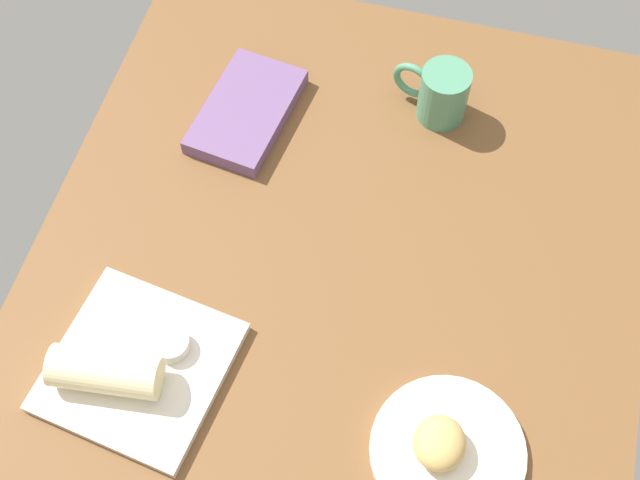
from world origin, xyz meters
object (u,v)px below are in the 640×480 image
at_px(sauce_cup, 171,343).
at_px(book_stack, 246,111).
at_px(scone_pastry, 439,443).
at_px(breakfast_wrap, 105,372).
at_px(round_plate, 448,451).
at_px(square_plate, 139,367).
at_px(coffee_mug, 441,93).

distance_m(sauce_cup, book_stack, 0.42).
relative_size(scone_pastry, sauce_cup, 1.43).
bearing_deg(breakfast_wrap, round_plate, 86.33).
xyz_separation_m(breakfast_wrap, book_stack, (0.49, -0.04, -0.03)).
relative_size(breakfast_wrap, book_stack, 0.65).
xyz_separation_m(round_plate, square_plate, (0.01, 0.43, 0.00)).
bearing_deg(breakfast_wrap, book_stack, 168.34).
height_order(square_plate, book_stack, book_stack).
relative_size(round_plate, coffee_mug, 1.61).
xyz_separation_m(sauce_cup, book_stack, (0.42, 0.02, -0.01)).
relative_size(square_plate, sauce_cup, 4.43).
distance_m(round_plate, coffee_mug, 0.57).
bearing_deg(book_stack, scone_pastry, -138.81).
height_order(square_plate, sauce_cup, sauce_cup).
bearing_deg(book_stack, coffee_mug, -73.37).
bearing_deg(scone_pastry, sauce_cup, 83.35).
distance_m(square_plate, book_stack, 0.46).
bearing_deg(coffee_mug, square_plate, 150.14).
relative_size(scone_pastry, breakfast_wrap, 0.50).
xyz_separation_m(round_plate, book_stack, (0.46, 0.42, 0.01)).
bearing_deg(round_plate, scone_pastry, 95.94).
distance_m(breakfast_wrap, coffee_mug, 0.67).
bearing_deg(round_plate, coffee_mug, 12.33).
distance_m(sauce_cup, coffee_mug, 0.58).
bearing_deg(scone_pastry, coffee_mug, 10.89).
xyz_separation_m(square_plate, coffee_mug, (0.54, -0.31, 0.04)).
height_order(scone_pastry, square_plate, scone_pastry).
xyz_separation_m(round_plate, breakfast_wrap, (-0.02, 0.46, 0.04)).
bearing_deg(scone_pastry, book_stack, 41.19).
distance_m(sauce_cup, breakfast_wrap, 0.10).
height_order(square_plate, coffee_mug, coffee_mug).
relative_size(round_plate, sauce_cup, 3.95).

